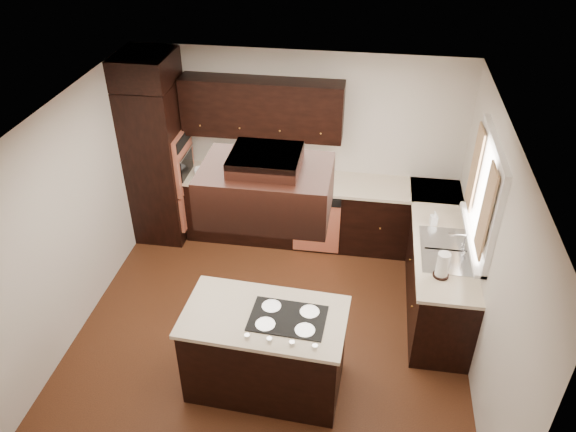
% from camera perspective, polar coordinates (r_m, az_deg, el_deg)
% --- Properties ---
extents(floor, '(4.20, 4.20, 0.02)m').
position_cam_1_polar(floor, '(6.37, -1.75, -11.65)').
color(floor, brown).
rests_on(floor, ground).
extents(ceiling, '(4.20, 4.20, 0.02)m').
position_cam_1_polar(ceiling, '(4.91, -2.26, 9.53)').
color(ceiling, white).
rests_on(ceiling, ground).
extents(wall_back, '(4.20, 0.02, 2.50)m').
position_cam_1_polar(wall_back, '(7.33, 1.05, 7.19)').
color(wall_back, beige).
rests_on(wall_back, ground).
extents(wall_front, '(4.20, 0.02, 2.50)m').
position_cam_1_polar(wall_front, '(4.08, -7.72, -19.94)').
color(wall_front, beige).
rests_on(wall_front, ground).
extents(wall_left, '(0.02, 4.20, 2.50)m').
position_cam_1_polar(wall_left, '(6.24, -21.41, -0.52)').
color(wall_left, beige).
rests_on(wall_left, ground).
extents(wall_right, '(0.02, 4.20, 2.50)m').
position_cam_1_polar(wall_right, '(5.61, 19.78, -4.25)').
color(wall_right, beige).
rests_on(wall_right, ground).
extents(oven_column, '(0.65, 0.75, 2.12)m').
position_cam_1_polar(oven_column, '(7.50, -13.03, 5.27)').
color(oven_column, black).
rests_on(oven_column, floor).
extents(wall_oven_face, '(0.05, 0.62, 0.78)m').
position_cam_1_polar(wall_oven_face, '(7.35, -10.53, 5.54)').
color(wall_oven_face, '#D76F51').
rests_on(wall_oven_face, oven_column).
extents(base_cabinets_back, '(2.93, 0.60, 0.88)m').
position_cam_1_polar(base_cabinets_back, '(7.46, 0.92, 0.54)').
color(base_cabinets_back, black).
rests_on(base_cabinets_back, floor).
extents(base_cabinets_right, '(0.60, 2.40, 0.88)m').
position_cam_1_polar(base_cabinets_right, '(6.74, 14.88, -4.86)').
color(base_cabinets_right, black).
rests_on(base_cabinets_right, floor).
extents(countertop_back, '(2.93, 0.63, 0.04)m').
position_cam_1_polar(countertop_back, '(7.21, 0.94, 3.54)').
color(countertop_back, beige).
rests_on(countertop_back, base_cabinets_back).
extents(countertop_right, '(0.63, 2.40, 0.04)m').
position_cam_1_polar(countertop_right, '(6.47, 15.33, -1.66)').
color(countertop_right, beige).
rests_on(countertop_right, base_cabinets_right).
extents(upper_cabinets, '(2.00, 0.34, 0.72)m').
position_cam_1_polar(upper_cabinets, '(7.00, -2.66, 10.88)').
color(upper_cabinets, black).
rests_on(upper_cabinets, wall_back).
extents(dishwasher_front, '(0.60, 0.05, 0.72)m').
position_cam_1_polar(dishwasher_front, '(7.22, 2.89, -1.21)').
color(dishwasher_front, '#D76F51').
rests_on(dishwasher_front, floor).
extents(window_frame, '(0.06, 1.32, 1.12)m').
position_cam_1_polar(window_frame, '(5.84, 19.41, 2.17)').
color(window_frame, white).
rests_on(window_frame, wall_right).
extents(window_pane, '(0.00, 1.20, 1.00)m').
position_cam_1_polar(window_pane, '(5.84, 19.68, 2.15)').
color(window_pane, white).
rests_on(window_pane, wall_right).
extents(curtain_left, '(0.02, 0.34, 0.90)m').
position_cam_1_polar(curtain_left, '(5.45, 19.46, 0.40)').
color(curtain_left, beige).
rests_on(curtain_left, wall_right).
extents(curtain_right, '(0.02, 0.34, 0.90)m').
position_cam_1_polar(curtain_right, '(6.16, 18.45, 4.63)').
color(curtain_right, beige).
rests_on(curtain_right, wall_right).
extents(sink_rim, '(0.52, 0.84, 0.01)m').
position_cam_1_polar(sink_rim, '(6.18, 15.73, -3.34)').
color(sink_rim, silver).
rests_on(sink_rim, countertop_right).
extents(island, '(1.49, 0.87, 0.88)m').
position_cam_1_polar(island, '(5.55, -2.32, -13.63)').
color(island, black).
rests_on(island, floor).
extents(island_top, '(1.55, 0.92, 0.04)m').
position_cam_1_polar(island_top, '(5.22, -2.43, -10.20)').
color(island_top, beige).
rests_on(island_top, island).
extents(cooktop, '(0.71, 0.49, 0.01)m').
position_cam_1_polar(cooktop, '(5.17, -0.03, -10.34)').
color(cooktop, black).
rests_on(cooktop, island_top).
extents(range_hood, '(1.05, 0.72, 0.42)m').
position_cam_1_polar(range_hood, '(4.57, -2.22, 2.66)').
color(range_hood, black).
rests_on(range_hood, ceiling).
extents(hood_duct, '(0.55, 0.50, 0.13)m').
position_cam_1_polar(hood_duct, '(4.44, -2.29, 5.70)').
color(hood_duct, black).
rests_on(hood_duct, ceiling).
extents(blender_base, '(0.15, 0.15, 0.10)m').
position_cam_1_polar(blender_base, '(7.36, -6.21, 4.62)').
color(blender_base, silver).
rests_on(blender_base, countertop_back).
extents(blender_pitcher, '(0.13, 0.13, 0.26)m').
position_cam_1_polar(blender_pitcher, '(7.27, -6.30, 5.87)').
color(blender_pitcher, silver).
rests_on(blender_pitcher, blender_base).
extents(spice_rack, '(0.35, 0.16, 0.29)m').
position_cam_1_polar(spice_rack, '(7.29, -6.08, 5.18)').
color(spice_rack, black).
rests_on(spice_rack, countertop_back).
extents(mixing_bowl, '(0.34, 0.34, 0.06)m').
position_cam_1_polar(mixing_bowl, '(7.40, -8.49, 4.49)').
color(mixing_bowl, white).
rests_on(mixing_bowl, countertop_back).
extents(soap_bottle, '(0.09, 0.09, 0.17)m').
position_cam_1_polar(soap_bottle, '(6.51, 14.61, -0.21)').
color(soap_bottle, white).
rests_on(soap_bottle, countertop_right).
extents(paper_towel, '(0.13, 0.13, 0.28)m').
position_cam_1_polar(paper_towel, '(5.73, 15.43, -4.85)').
color(paper_towel, white).
rests_on(paper_towel, countertop_right).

